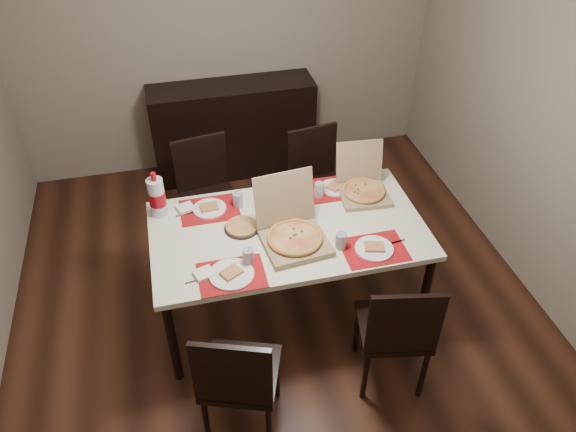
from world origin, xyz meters
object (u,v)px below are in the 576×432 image
object	(u,v)px
pizza_box_center	(293,233)
chair_near_right	(397,330)
sideboard	(234,129)
dining_table	(288,235)
dip_bowl	(306,205)
chair_far_left	(207,190)
soda_bottle	(157,197)
chair_far_right	(317,179)
chair_near_left	(238,378)

from	to	relation	value
pizza_box_center	chair_near_right	bearing A→B (deg)	-54.47
sideboard	pizza_box_center	world-z (taller)	pizza_box_center
sideboard	dining_table	xyz separation A→B (m)	(0.08, -1.87, 0.23)
pizza_box_center	dip_bowl	xyz separation A→B (m)	(0.17, 0.32, -0.05)
sideboard	chair_far_left	size ratio (longest dim) A/B	1.61
dip_bowl	soda_bottle	bearing A→B (deg)	171.21
chair_far_left	sideboard	bearing A→B (deg)	69.47
dining_table	chair_near_right	bearing A→B (deg)	-59.13
chair_far_left	dip_bowl	distance (m)	0.96
chair_far_right	dip_bowl	bearing A→B (deg)	-113.06
chair_near_right	pizza_box_center	world-z (taller)	pizza_box_center
chair_near_left	dip_bowl	xyz separation A→B (m)	(0.67, 1.10, 0.25)
chair_near_left	dining_table	bearing A→B (deg)	61.01
dining_table	pizza_box_center	size ratio (longest dim) A/B	3.74
chair_near_right	soda_bottle	bearing A→B (deg)	138.49
chair_far_right	pizza_box_center	distance (m)	1.08
chair_near_right	dip_bowl	distance (m)	1.06
chair_far_right	dining_table	bearing A→B (deg)	-118.27
sideboard	chair_near_left	distance (m)	2.80
chair_near_left	dip_bowl	distance (m)	1.31
soda_bottle	chair_far_left	bearing A→B (deg)	55.52
sideboard	soda_bottle	bearing A→B (deg)	-115.78
sideboard	chair_near_right	distance (m)	2.72
chair_far_right	dip_bowl	size ratio (longest dim) A/B	8.44
dining_table	chair_far_left	bearing A→B (deg)	117.24
chair_near_left	soda_bottle	size ratio (longest dim) A/B	2.75
chair_far_right	soda_bottle	xyz separation A→B (m)	(-1.25, -0.47, 0.38)
dining_table	chair_far_left	size ratio (longest dim) A/B	1.94
chair_near_left	soda_bottle	bearing A→B (deg)	104.01
dining_table	chair_far_right	world-z (taller)	chair_far_right
chair_near_right	dining_table	bearing A→B (deg)	120.87
dining_table	chair_far_left	xyz separation A→B (m)	(-0.45, 0.87, -0.17)
sideboard	dip_bowl	distance (m)	1.72
chair_far_left	soda_bottle	distance (m)	0.75
dining_table	sideboard	bearing A→B (deg)	92.37
chair_near_right	chair_far_left	world-z (taller)	same
pizza_box_center	dip_bowl	size ratio (longest dim) A/B	4.37
pizza_box_center	chair_far_left	bearing A→B (deg)	114.17
dip_bowl	chair_far_right	bearing A→B (deg)	66.94
chair_near_left	dip_bowl	world-z (taller)	chair_near_left
sideboard	chair_far_right	bearing A→B (deg)	-63.95
chair_far_right	pizza_box_center	world-z (taller)	pizza_box_center
chair_near_left	chair_far_right	distance (m)	1.96
pizza_box_center	dining_table	bearing A→B (deg)	90.51
dining_table	dip_bowl	world-z (taller)	dip_bowl
chair_near_left	chair_near_right	world-z (taller)	same
chair_near_right	chair_near_left	bearing A→B (deg)	-173.58
chair_far_left	dip_bowl	bearing A→B (deg)	-47.55
sideboard	chair_far_left	distance (m)	1.06
chair_near_right	chair_far_right	xyz separation A→B (m)	(-0.04, 1.61, 0.00)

